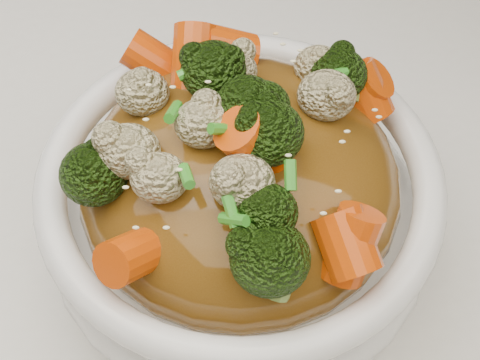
{
  "coord_description": "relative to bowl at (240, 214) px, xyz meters",
  "views": [
    {
      "loc": [
        0.06,
        -0.16,
        1.11
      ],
      "look_at": [
        0.06,
        0.06,
        0.82
      ],
      "focal_mm": 55.0,
      "sensor_mm": 36.0,
      "label": 1
    }
  ],
  "objects": [
    {
      "name": "bowl",
      "position": [
        0.0,
        0.0,
        0.0
      ],
      "size": [
        0.23,
        0.23,
        0.08
      ],
      "primitive_type": null,
      "rotation": [
        0.0,
        0.0,
        0.19
      ],
      "color": "white",
      "rests_on": "tablecloth"
    },
    {
      "name": "sauce_base",
      "position": [
        -0.0,
        0.0,
        0.03
      ],
      "size": [
        0.19,
        0.19,
        0.09
      ],
      "primitive_type": "ellipsoid",
      "rotation": [
        0.0,
        0.0,
        0.19
      ],
      "color": "#603C10",
      "rests_on": "bowl"
    },
    {
      "name": "carrots",
      "position": [
        -0.0,
        0.0,
        0.08
      ],
      "size": [
        0.19,
        0.19,
        0.05
      ],
      "primitive_type": null,
      "rotation": [
        0.0,
        0.0,
        0.19
      ],
      "color": "#D14606",
      "rests_on": "sauce_base"
    },
    {
      "name": "broccoli",
      "position": [
        -0.0,
        0.0,
        0.08
      ],
      "size": [
        0.19,
        0.19,
        0.04
      ],
      "primitive_type": null,
      "rotation": [
        0.0,
        0.0,
        0.19
      ],
      "color": "black",
      "rests_on": "sauce_base"
    },
    {
      "name": "cauliflower",
      "position": [
        -0.0,
        0.0,
        0.08
      ],
      "size": [
        0.19,
        0.19,
        0.03
      ],
      "primitive_type": null,
      "rotation": [
        0.0,
        0.0,
        0.19
      ],
      "color": "#C9BC89",
      "rests_on": "sauce_base"
    },
    {
      "name": "scallions",
      "position": [
        -0.0,
        0.0,
        0.09
      ],
      "size": [
        0.14,
        0.14,
        0.02
      ],
      "primitive_type": null,
      "rotation": [
        0.0,
        0.0,
        0.19
      ],
      "color": "#308B20",
      "rests_on": "sauce_base"
    },
    {
      "name": "sesame_seeds",
      "position": [
        -0.0,
        0.0,
        0.09
      ],
      "size": [
        0.17,
        0.17,
        0.01
      ],
      "primitive_type": null,
      "rotation": [
        0.0,
        0.0,
        0.19
      ],
      "color": "#F7E9AF",
      "rests_on": "sauce_base"
    }
  ]
}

